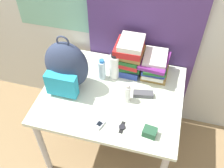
# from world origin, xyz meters

# --- Properties ---
(curtain_blue) EXTENTS (0.90, 0.04, 2.50)m
(curtain_blue) POSITION_xyz_m (0.13, 0.90, 1.25)
(curtain_blue) COLOR #4C336B
(curtain_blue) RESTS_ON ground_plane
(desk) EXTENTS (1.06, 0.87, 0.74)m
(desk) POSITION_xyz_m (0.00, 0.43, 0.65)
(desk) COLOR silver
(desk) RESTS_ON ground_plane
(backpack) EXTENTS (0.33, 0.26, 0.46)m
(backpack) POSITION_xyz_m (-0.35, 0.42, 0.93)
(backpack) COLOR #2D3851
(backpack) RESTS_ON desk
(book_stack_left) EXTENTS (0.22, 0.25, 0.31)m
(book_stack_left) POSITION_xyz_m (0.07, 0.71, 0.90)
(book_stack_left) COLOR navy
(book_stack_left) RESTS_ON desk
(book_stack_center) EXTENTS (0.23, 0.29, 0.20)m
(book_stack_center) POSITION_xyz_m (0.28, 0.71, 0.84)
(book_stack_center) COLOR olive
(book_stack_center) RESTS_ON desk
(water_bottle) EXTENTS (0.06, 0.06, 0.19)m
(water_bottle) POSITION_xyz_m (-0.12, 0.57, 0.83)
(water_bottle) COLOR silver
(water_bottle) RESTS_ON desk
(sports_bottle) EXTENTS (0.08, 0.08, 0.23)m
(sports_bottle) POSITION_xyz_m (-0.03, 0.61, 0.85)
(sports_bottle) COLOR white
(sports_bottle) RESTS_ON desk
(sunscreen_bottle) EXTENTS (0.06, 0.06, 0.16)m
(sunscreen_bottle) POSITION_xyz_m (0.12, 0.40, 0.81)
(sunscreen_bottle) COLOR white
(sunscreen_bottle) RESTS_ON desk
(cell_phone) EXTENTS (0.07, 0.09, 0.02)m
(cell_phone) POSITION_xyz_m (-0.01, 0.13, 0.75)
(cell_phone) COLOR #B7BCC6
(cell_phone) RESTS_ON desk
(sunglasses_case) EXTENTS (0.16, 0.08, 0.04)m
(sunglasses_case) POSITION_xyz_m (0.23, 0.47, 0.76)
(sunglasses_case) COLOR #47474C
(sunglasses_case) RESTS_ON desk
(camera_pouch) EXTENTS (0.10, 0.08, 0.05)m
(camera_pouch) POSITION_xyz_m (0.34, 0.14, 0.77)
(camera_pouch) COLOR #234C33
(camera_pouch) RESTS_ON desk
(wristwatch) EXTENTS (0.04, 0.10, 0.01)m
(wristwatch) POSITION_xyz_m (0.15, 0.15, 0.75)
(wristwatch) COLOR black
(wristwatch) RESTS_ON desk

